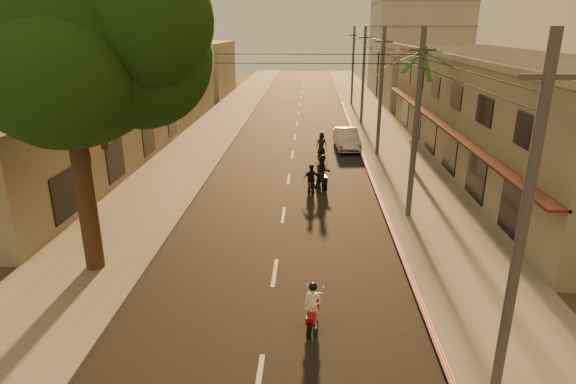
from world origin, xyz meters
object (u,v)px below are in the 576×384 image
Objects in this scene: scooter_mid_a at (322,173)px; scooter_mid_b at (311,179)px; scooter_red at (313,308)px; broadleaf_tree at (77,42)px; palm_tree at (422,58)px; parked_car at (347,139)px; scooter_far_a at (321,145)px.

scooter_mid_a reaches higher than scooter_mid_b.
scooter_mid_b reaches higher than scooter_red.
scooter_red is at bearing -99.32° from scooter_mid_b.
broadleaf_tree is 1.48× the size of palm_tree.
parked_car is (-3.89, 6.03, -6.38)m from palm_tree.
scooter_far_a is 0.36× the size of parked_car.
scooter_red is 23.64m from parked_car.
parked_car is at bearing 64.44° from scooter_mid_a.
parked_car is at bearing 65.74° from scooter_mid_b.
scooter_red is at bearing -110.61° from palm_tree.
palm_tree reaches higher than scooter_mid_a.
scooter_mid_a is at bearing 97.72° from scooter_red.
scooter_mid_a is at bearing -149.13° from palm_tree.
scooter_mid_b is at bearing -143.56° from scooter_mid_a.
scooter_mid_a is at bearing 40.27° from scooter_mid_b.
scooter_far_a is at bearing -139.10° from parked_car.
palm_tree is 9.34m from scooter_mid_a.
parked_car is (1.98, 1.98, 0.00)m from scooter_far_a.
scooter_far_a reaches higher than scooter_red.
scooter_red reaches higher than parked_car.
broadleaf_tree is 23.87m from parked_car.
broadleaf_tree is 7.52× the size of scooter_red.
scooter_mid_a reaches higher than scooter_red.
scooter_mid_b reaches higher than parked_car.
scooter_mid_a is at bearing -96.52° from scooter_far_a.
scooter_mid_b is at bearing 100.42° from scooter_red.
scooter_mid_b is at bearing 49.96° from broadleaf_tree.
parked_car is (2.68, 23.48, 0.07)m from scooter_red.
scooter_mid_b is at bearing -108.74° from parked_car.
palm_tree reaches higher than scooter_red.
scooter_mid_b is 0.35× the size of parked_car.
palm_tree is 4.12× the size of scooter_mid_a.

